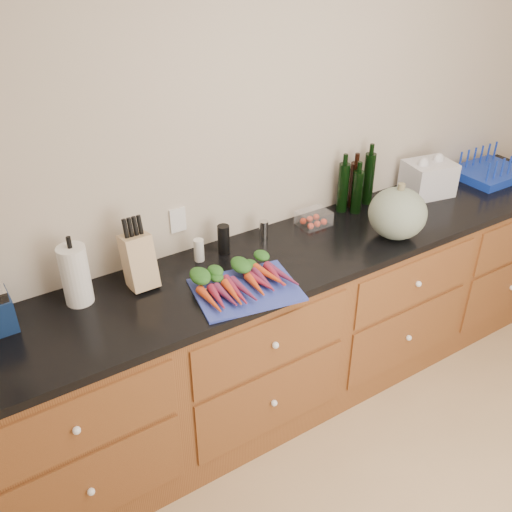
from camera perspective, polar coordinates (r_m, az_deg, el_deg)
wall_back at (r=2.96m, az=2.29°, el=9.87°), size 4.10×0.05×2.60m
cabinets at (r=3.15m, az=5.39°, el=-6.59°), size 3.60×0.64×0.90m
countertop at (r=2.89m, az=5.79°, el=0.80°), size 3.64×0.62×0.04m
cutting_board at (r=2.52m, az=-1.01°, el=-3.39°), size 0.51×0.42×0.01m
carrots at (r=2.53m, az=-1.48°, el=-2.43°), size 0.40×0.29×0.06m
squash at (r=2.97m, az=13.97°, el=4.16°), size 0.29×0.29×0.26m
paper_towel at (r=2.50m, az=-17.61°, el=-1.84°), size 0.12×0.12×0.27m
knife_block at (r=2.55m, az=-11.63°, el=-0.51°), size 0.12×0.12×0.24m
grinder_salt at (r=2.72m, az=-5.73°, el=0.59°), size 0.05×0.05×0.11m
grinder_pepper at (r=2.77m, az=-3.26°, el=1.68°), size 0.06×0.06×0.15m
canister_chrome at (r=2.88m, az=0.78°, el=2.57°), size 0.05×0.05×0.11m
tomato_box at (r=3.05m, az=5.79°, el=3.77°), size 0.16×0.13×0.08m
bottles at (r=3.22m, az=9.98°, el=6.96°), size 0.25×0.13×0.30m
grocery_bag at (r=3.51m, az=16.84°, el=7.45°), size 0.30×0.26×0.20m
dish_rack at (r=3.89m, az=22.32°, el=7.88°), size 0.42×0.33×0.17m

